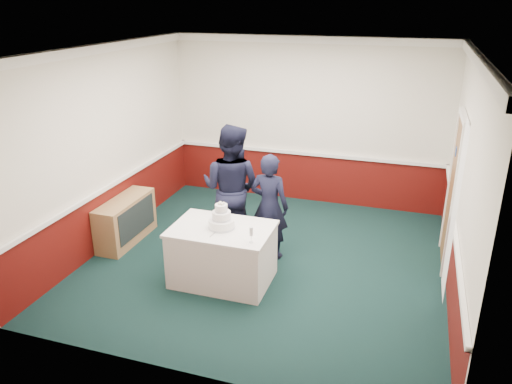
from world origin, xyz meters
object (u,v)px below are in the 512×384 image
(person_man, at_px, (231,188))
(person_woman, at_px, (269,206))
(cake_knife, at_px, (214,234))
(champagne_flute, at_px, (251,232))
(sideboard, at_px, (126,220))
(wedding_cake, at_px, (222,220))
(cake_table, at_px, (222,254))

(person_man, bearing_deg, person_woman, 178.54)
(cake_knife, relative_size, champagne_flute, 1.07)
(sideboard, xyz_separation_m, champagne_flute, (2.37, -0.92, 0.58))
(champagne_flute, xyz_separation_m, person_man, (-0.72, 1.23, 0.04))
(cake_knife, xyz_separation_m, person_man, (-0.19, 1.15, 0.18))
(wedding_cake, relative_size, person_woman, 0.23)
(sideboard, relative_size, person_woman, 0.76)
(cake_table, bearing_deg, sideboard, 161.11)
(person_woman, bearing_deg, person_man, -3.18)
(cake_knife, relative_size, person_woman, 0.14)
(person_man, xyz_separation_m, person_woman, (0.61, -0.08, -0.18))
(cake_table, bearing_deg, person_man, 103.00)
(cake_knife, height_order, person_man, person_man)
(wedding_cake, bearing_deg, person_man, 103.00)
(wedding_cake, height_order, person_woman, person_woman)
(sideboard, relative_size, cake_table, 0.91)
(sideboard, bearing_deg, wedding_cake, -18.89)
(person_woman, bearing_deg, cake_table, 69.75)
(champagne_flute, distance_m, person_woman, 1.16)
(cake_table, bearing_deg, wedding_cake, 90.00)
(cake_knife, bearing_deg, person_woman, 74.15)
(sideboard, distance_m, wedding_cake, 2.06)
(sideboard, xyz_separation_m, person_woman, (2.27, 0.23, 0.44))
(sideboard, height_order, cake_table, cake_table)
(sideboard, xyz_separation_m, cake_knife, (1.84, -0.84, 0.44))
(cake_table, height_order, wedding_cake, wedding_cake)
(cake_table, relative_size, cake_knife, 6.00)
(champagne_flute, distance_m, person_man, 1.42)
(cake_table, bearing_deg, champagne_flute, -29.25)
(person_man, bearing_deg, cake_knife, 105.01)
(sideboard, relative_size, wedding_cake, 3.30)
(sideboard, relative_size, cake_knife, 5.45)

